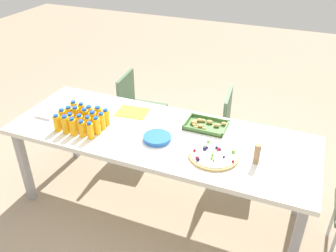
% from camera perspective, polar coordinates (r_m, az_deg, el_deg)
% --- Properties ---
extents(ground_plane, '(12.00, 12.00, 0.00)m').
position_cam_1_polar(ground_plane, '(3.24, -1.21, -12.50)').
color(ground_plane, gray).
extents(party_table, '(2.38, 0.86, 0.76)m').
position_cam_1_polar(party_table, '(2.80, -1.36, -2.22)').
color(party_table, silver).
rests_on(party_table, ground_plane).
extents(chair_far_left, '(0.43, 0.43, 0.83)m').
position_cam_1_polar(chair_far_left, '(3.71, -4.92, 3.19)').
color(chair_far_left, '#4C6B4C').
rests_on(chair_far_left, ground_plane).
extents(chair_far_right, '(0.44, 0.44, 0.83)m').
position_cam_1_polar(chair_far_right, '(3.39, 11.13, -0.22)').
color(chair_far_right, '#4C6B4C').
rests_on(chair_far_right, ground_plane).
extents(juice_bottle_0, '(0.05, 0.05, 0.14)m').
position_cam_1_polar(juice_bottle_0, '(2.90, -17.27, 0.44)').
color(juice_bottle_0, '#FAAC14').
rests_on(juice_bottle_0, party_table).
extents(juice_bottle_1, '(0.06, 0.06, 0.15)m').
position_cam_1_polar(juice_bottle_1, '(2.85, -16.00, 0.23)').
color(juice_bottle_1, '#F9AC14').
rests_on(juice_bottle_1, party_table).
extents(juice_bottle_2, '(0.06, 0.06, 0.15)m').
position_cam_1_polar(juice_bottle_2, '(2.81, -14.91, -0.12)').
color(juice_bottle_2, '#F9AB14').
rests_on(juice_bottle_2, party_table).
extents(juice_bottle_3, '(0.05, 0.05, 0.14)m').
position_cam_1_polar(juice_bottle_3, '(2.78, -13.56, -0.44)').
color(juice_bottle_3, '#F9AD14').
rests_on(juice_bottle_3, party_table).
extents(juice_bottle_4, '(0.05, 0.05, 0.14)m').
position_cam_1_polar(juice_bottle_4, '(2.74, -12.31, -0.73)').
color(juice_bottle_4, '#F9AC14').
rests_on(juice_bottle_4, party_table).
extents(juice_bottle_5, '(0.06, 0.06, 0.15)m').
position_cam_1_polar(juice_bottle_5, '(2.95, -16.43, 1.24)').
color(juice_bottle_5, '#F8AD14').
rests_on(juice_bottle_5, party_table).
extents(juice_bottle_6, '(0.06, 0.06, 0.13)m').
position_cam_1_polar(juice_bottle_6, '(2.90, -15.20, 0.76)').
color(juice_bottle_6, '#F9AE14').
rests_on(juice_bottle_6, party_table).
extents(juice_bottle_7, '(0.06, 0.06, 0.13)m').
position_cam_1_polar(juice_bottle_7, '(2.86, -13.84, 0.53)').
color(juice_bottle_7, '#FAAE14').
rests_on(juice_bottle_7, party_table).
extents(juice_bottle_8, '(0.05, 0.05, 0.14)m').
position_cam_1_polar(juice_bottle_8, '(2.83, -12.61, 0.27)').
color(juice_bottle_8, '#FAAE14').
rests_on(juice_bottle_8, party_table).
extents(juice_bottle_9, '(0.06, 0.06, 0.15)m').
position_cam_1_polar(juice_bottle_9, '(2.78, -11.29, 0.04)').
color(juice_bottle_9, '#F8AB14').
rests_on(juice_bottle_9, party_table).
extents(juice_bottle_10, '(0.06, 0.06, 0.14)m').
position_cam_1_polar(juice_bottle_10, '(2.99, -15.45, 1.76)').
color(juice_bottle_10, '#FAAE14').
rests_on(juice_bottle_10, party_table).
extents(juice_bottle_11, '(0.06, 0.06, 0.15)m').
position_cam_1_polar(juice_bottle_11, '(2.95, -14.44, 1.64)').
color(juice_bottle_11, '#FAAF14').
rests_on(juice_bottle_11, party_table).
extents(juice_bottle_12, '(0.06, 0.06, 0.15)m').
position_cam_1_polar(juice_bottle_12, '(2.91, -13.04, 1.37)').
color(juice_bottle_12, '#F8AD14').
rests_on(juice_bottle_12, party_table).
extents(juice_bottle_13, '(0.06, 0.06, 0.14)m').
position_cam_1_polar(juice_bottle_13, '(2.87, -11.84, 0.97)').
color(juice_bottle_13, '#F9AC14').
rests_on(juice_bottle_13, party_table).
extents(juice_bottle_14, '(0.05, 0.05, 0.14)m').
position_cam_1_polar(juice_bottle_14, '(2.84, -10.51, 0.74)').
color(juice_bottle_14, '#FAAD14').
rests_on(juice_bottle_14, party_table).
extents(juice_bottle_15, '(0.06, 0.06, 0.15)m').
position_cam_1_polar(juice_bottle_15, '(3.05, -14.69, 2.55)').
color(juice_bottle_15, '#F9AF14').
rests_on(juice_bottle_15, party_table).
extents(juice_bottle_16, '(0.06, 0.06, 0.15)m').
position_cam_1_polar(juice_bottle_16, '(3.01, -13.56, 2.28)').
color(juice_bottle_16, '#F9AD14').
rests_on(juice_bottle_16, party_table).
extents(juice_bottle_17, '(0.06, 0.06, 0.14)m').
position_cam_1_polar(juice_bottle_17, '(2.96, -12.41, 1.88)').
color(juice_bottle_17, '#FAAC14').
rests_on(juice_bottle_17, party_table).
extents(juice_bottle_18, '(0.06, 0.06, 0.14)m').
position_cam_1_polar(juice_bottle_18, '(2.93, -11.05, 1.75)').
color(juice_bottle_18, '#F9AD14').
rests_on(juice_bottle_18, party_table).
extents(juice_bottle_19, '(0.05, 0.05, 0.14)m').
position_cam_1_polar(juice_bottle_19, '(2.89, -9.83, 1.37)').
color(juice_bottle_19, '#F9AC14').
rests_on(juice_bottle_19, party_table).
extents(fruit_pizza, '(0.36, 0.36, 0.05)m').
position_cam_1_polar(fruit_pizza, '(2.53, 7.29, -4.56)').
color(fruit_pizza, tan).
rests_on(fruit_pizza, party_table).
extents(snack_tray, '(0.33, 0.23, 0.04)m').
position_cam_1_polar(snack_tray, '(2.86, 6.03, 0.16)').
color(snack_tray, '#477238').
rests_on(snack_tray, party_table).
extents(plate_stack, '(0.21, 0.21, 0.03)m').
position_cam_1_polar(plate_stack, '(2.68, -1.75, -1.91)').
color(plate_stack, blue).
rests_on(plate_stack, party_table).
extents(napkin_stack, '(0.15, 0.15, 0.02)m').
position_cam_1_polar(napkin_stack, '(3.17, -18.63, 1.82)').
color(napkin_stack, white).
rests_on(napkin_stack, party_table).
extents(cardboard_tube, '(0.04, 0.04, 0.15)m').
position_cam_1_polar(cardboard_tube, '(2.49, 14.00, -4.34)').
color(cardboard_tube, '#9E7A56').
rests_on(cardboard_tube, party_table).
extents(paper_folder, '(0.28, 0.23, 0.01)m').
position_cam_1_polar(paper_folder, '(3.06, -5.70, 2.22)').
color(paper_folder, yellow).
rests_on(paper_folder, party_table).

